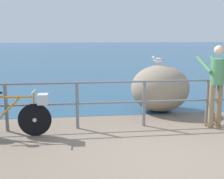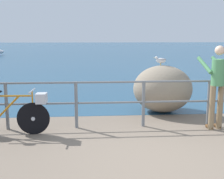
# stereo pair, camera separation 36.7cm
# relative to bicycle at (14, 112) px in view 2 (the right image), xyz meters

# --- Properties ---
(ground_plane) EXTENTS (120.00, 120.00, 0.10)m
(ground_plane) POSITION_rel_bicycle_xyz_m (2.68, 18.52, -0.51)
(ground_plane) COLOR #756656
(sea_surface) EXTENTS (120.00, 90.00, 0.01)m
(sea_surface) POSITION_rel_bicycle_xyz_m (2.68, 46.26, -0.46)
(sea_surface) COLOR navy
(sea_surface) RESTS_ON ground_plane
(promenade_railing) EXTENTS (8.87, 0.07, 1.02)m
(promenade_railing) POSITION_rel_bicycle_xyz_m (2.68, 0.36, 0.18)
(promenade_railing) COLOR slate
(promenade_railing) RESTS_ON ground_plane
(bicycle) EXTENTS (1.70, 0.48, 0.92)m
(bicycle) POSITION_rel_bicycle_xyz_m (0.00, 0.00, 0.00)
(bicycle) COLOR black
(bicycle) RESTS_ON ground_plane
(person_at_railing) EXTENTS (0.54, 0.67, 1.78)m
(person_at_railing) POSITION_rel_bicycle_xyz_m (4.19, 0.08, 0.53)
(person_at_railing) COLOR #8C7251
(person_at_railing) RESTS_ON ground_plane
(breakwater_boulder_main) EXTENTS (1.54, 1.43, 1.22)m
(breakwater_boulder_main) POSITION_rel_bicycle_xyz_m (3.41, 1.59, 0.15)
(breakwater_boulder_main) COLOR gray
(breakwater_boulder_main) RESTS_ON ground
(seagull) EXTENTS (0.33, 0.23, 0.23)m
(seagull) POSITION_rel_bicycle_xyz_m (3.35, 1.66, 0.90)
(seagull) COLOR gold
(seagull) RESTS_ON breakwater_boulder_main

